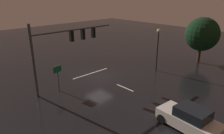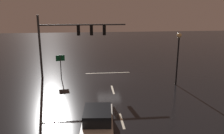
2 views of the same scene
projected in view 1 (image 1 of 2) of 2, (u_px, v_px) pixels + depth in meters
ground_plane at (99, 77)px, 23.33m from camera, size 80.00×80.00×0.00m
traffic_signal_assembly at (66, 42)px, 19.53m from camera, size 8.90×0.47×6.53m
lane_dash_far at (125, 88)px, 20.60m from camera, size 0.16×2.20×0.01m
lane_dash_mid at (180, 111)px, 16.51m from camera, size 0.16×2.20×0.01m
stop_bar at (91, 73)px, 24.29m from camera, size 5.00×0.16×0.01m
car_approaching at (190, 119)px, 14.11m from camera, size 2.21×4.48×1.70m
street_lamp_left_kerb at (158, 42)px, 23.97m from camera, size 0.44×0.44×5.02m
route_sign at (58, 73)px, 19.40m from camera, size 0.90×0.22×2.54m
tree_left_far at (202, 34)px, 26.75m from camera, size 4.32×4.32×6.00m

